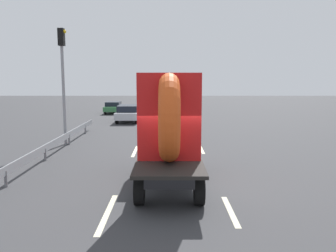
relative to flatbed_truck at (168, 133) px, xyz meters
name	(u,v)px	position (x,y,z in m)	size (l,w,h in m)	color
ground_plane	(176,189)	(0.27, -0.70, -1.75)	(120.00, 120.00, 0.00)	#38383A
flatbed_truck	(168,133)	(0.00, 0.00, 0.00)	(2.02, 5.48, 3.75)	black
distant_sedan	(127,113)	(-3.33, 16.92, -1.01)	(1.80, 4.20, 1.37)	black
traffic_light	(62,70)	(-5.65, 6.96, 2.26)	(0.42, 0.36, 6.19)	gray
guardrail	(57,141)	(-5.43, 5.00, -1.22)	(0.10, 14.81, 0.71)	gray
lane_dash_left_near	(106,213)	(-1.67, -2.79, -1.74)	(2.82, 0.16, 0.01)	beige
lane_dash_left_far	(134,151)	(-1.67, 5.11, -1.74)	(2.58, 0.16, 0.01)	beige
lane_dash_right_near	(229,211)	(1.67, -2.63, -1.74)	(2.22, 0.16, 0.01)	beige
lane_dash_right_far	(200,148)	(1.67, 5.85, -1.74)	(2.69, 0.16, 0.01)	beige
oncoming_car	(112,107)	(-5.67, 23.89, -1.11)	(1.56, 3.65, 1.19)	black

